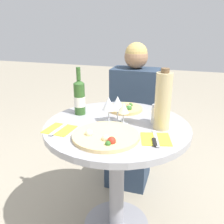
% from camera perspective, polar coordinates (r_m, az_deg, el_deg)
% --- Properties ---
extents(dining_table, '(0.86, 0.86, 0.77)m').
position_cam_1_polar(dining_table, '(1.56, 1.12, -8.74)').
color(dining_table, gray).
rests_on(dining_table, ground_plane).
extents(chair_behind_diner, '(0.38, 0.38, 0.94)m').
position_cam_1_polar(chair_behind_diner, '(2.33, 5.39, -2.50)').
color(chair_behind_diner, '#ADADB2').
rests_on(chair_behind_diner, ground_plane).
extents(seated_diner, '(0.40, 0.47, 1.19)m').
position_cam_1_polar(seated_diner, '(2.17, 4.62, -2.12)').
color(seated_diner, '#28384C').
rests_on(seated_diner, ground_plane).
extents(pizza_large, '(0.36, 0.36, 0.05)m').
position_cam_1_polar(pizza_large, '(1.31, -1.46, -5.50)').
color(pizza_large, '#E5C17F').
rests_on(pizza_large, dining_table).
extents(pizza_small_far, '(0.23, 0.23, 0.05)m').
position_cam_1_polar(pizza_small_far, '(1.71, 3.08, 0.84)').
color(pizza_small_far, '#DBB26B').
rests_on(pizza_small_far, dining_table).
extents(wine_bottle, '(0.07, 0.07, 0.31)m').
position_cam_1_polar(wine_bottle, '(1.62, -7.45, 3.38)').
color(wine_bottle, '#2D5623').
rests_on(wine_bottle, dining_table).
extents(tall_carafe, '(0.09, 0.09, 0.34)m').
position_cam_1_polar(tall_carafe, '(1.40, 11.57, 2.47)').
color(tall_carafe, tan).
rests_on(tall_carafe, dining_table).
extents(sugar_shaker, '(0.06, 0.06, 0.12)m').
position_cam_1_polar(sugar_shaker, '(1.50, 10.15, -0.51)').
color(sugar_shaker, silver).
rests_on(sugar_shaker, dining_table).
extents(wine_glass_center, '(0.08, 0.08, 0.16)m').
position_cam_1_polar(wine_glass_center, '(1.50, 1.28, 2.04)').
color(wine_glass_center, silver).
rests_on(wine_glass_center, dining_table).
extents(wine_glass_front_left, '(0.08, 0.08, 0.16)m').
position_cam_1_polar(wine_glass_front_left, '(1.48, -0.78, 1.84)').
color(wine_glass_front_left, silver).
rests_on(wine_glass_front_left, dining_table).
extents(wine_glass_front_right, '(0.07, 0.07, 0.13)m').
position_cam_1_polar(wine_glass_front_right, '(1.46, 2.67, 0.89)').
color(wine_glass_front_right, silver).
rests_on(wine_glass_front_right, dining_table).
extents(place_setting_left, '(0.16, 0.19, 0.01)m').
position_cam_1_polar(place_setting_left, '(1.44, -11.97, -3.89)').
color(place_setting_left, yellow).
rests_on(place_setting_left, dining_table).
extents(place_setting_right, '(0.18, 0.19, 0.01)m').
position_cam_1_polar(place_setting_right, '(1.32, 9.95, -6.11)').
color(place_setting_right, yellow).
rests_on(place_setting_right, dining_table).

